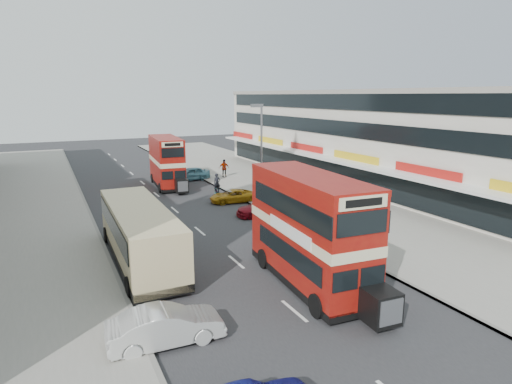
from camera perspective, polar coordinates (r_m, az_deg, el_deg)
ground at (r=17.17m, az=8.73°, el=-18.18°), size 160.00×160.00×0.00m
road_surface at (r=34.24m, az=-10.74°, el=-2.35°), size 12.00×90.00×0.01m
pavement_right at (r=39.03m, az=6.45°, el=-0.24°), size 12.00×90.00×0.15m
kerb_left at (r=33.21m, az=-20.93°, el=-3.33°), size 0.20×90.00×0.16m
kerb_right at (r=36.25m, az=-1.43°, el=-1.17°), size 0.20×90.00×0.16m
commercial_row at (r=44.58m, az=13.90°, el=7.10°), size 9.90×46.20×9.30m
street_lamp at (r=33.81m, az=0.61°, el=5.94°), size 1.00×0.20×8.12m
bus_main at (r=20.12m, az=7.16°, el=-5.01°), size 3.16×9.42×5.10m
bus_second at (r=42.86m, az=-11.77°, el=3.97°), size 2.99×8.65×4.67m
coach at (r=23.78m, az=-15.18°, el=-5.15°), size 2.88×10.65×2.81m
car_left_front at (r=16.45m, az=-11.88°, el=-17.02°), size 4.23×1.66×1.37m
car_right_a at (r=31.98m, az=0.95°, el=-2.11°), size 4.20×1.93×1.19m
car_right_b at (r=35.97m, az=-3.10°, el=-0.54°), size 4.05×2.27×1.07m
car_right_c at (r=45.70m, az=-8.71°, el=2.39°), size 4.18×1.85×1.40m
pedestrian_near at (r=31.08m, az=8.82°, el=-1.68°), size 0.86×0.74×1.96m
pedestrian_far at (r=46.46m, az=-4.27°, el=3.18°), size 1.20×0.74×1.91m
cyclist at (r=38.19m, az=-5.18°, el=0.46°), size 0.74×1.65×2.05m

